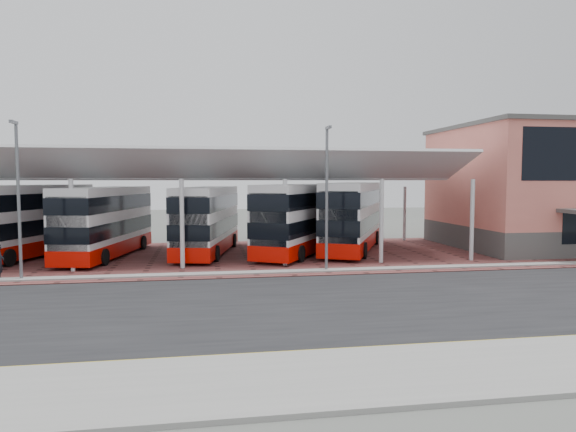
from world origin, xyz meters
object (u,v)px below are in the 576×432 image
Objects in this scene: bus_2 at (106,222)px; bus_5 at (352,217)px; bus_1 at (28,221)px; bus_3 at (208,221)px; bus_4 at (301,219)px; terminal at (569,186)px.

bus_5 is at bearing 12.58° from bus_2.
bus_1 reaches higher than bus_2.
bus_4 is (6.38, -0.96, 0.09)m from bus_3.
terminal is 1.55× the size of bus_5.
bus_3 is at bearing 17.28° from bus_1.
bus_3 is at bearing -158.02° from bus_4.
bus_4 is (18.07, -1.26, 0.01)m from bus_1.
terminal is at bearing 32.15° from bus_4.
bus_3 is (11.69, -0.30, -0.08)m from bus_1.
bus_1 is 0.99× the size of bus_5.
bus_1 is 1.03× the size of bus_3.
terminal is 1.56× the size of bus_1.
bus_4 is (13.04, -0.53, 0.08)m from bus_2.
bus_1 is 1.03× the size of bus_2.
terminal is at bearing 11.37° from bus_3.
bus_5 is at bearing 17.52° from bus_1.
bus_3 is at bearing 179.21° from terminal.
bus_1 is at bearing -153.42° from bus_4.
terminal is 34.24m from bus_2.
bus_3 is 0.96× the size of bus_5.
bus_4 is at bearing -178.41° from terminal.
bus_2 is at bearing -153.98° from bus_5.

